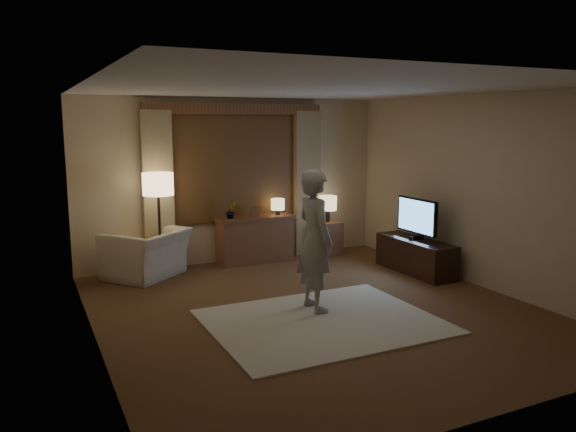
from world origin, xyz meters
TOP-DOWN VIEW (x-y plane):
  - room at (0.00, 0.50)m, footprint 5.04×5.54m
  - rug at (-0.14, -0.39)m, footprint 2.50×2.00m
  - sideboard at (0.24, 2.50)m, footprint 1.20×0.40m
  - picture_frame at (0.24, 2.50)m, footprint 0.16×0.02m
  - plant at (-0.16, 2.50)m, footprint 0.17×0.13m
  - table_lamp_sideboard at (0.64, 2.50)m, footprint 0.22×0.22m
  - floor_lamp at (-1.32, 2.32)m, footprint 0.44×0.44m
  - armchair at (-1.52, 2.36)m, footprint 1.41×1.39m
  - side_table at (1.54, 2.45)m, footprint 0.40×0.40m
  - table_lamp_side at (1.54, 2.45)m, footprint 0.30×0.30m
  - tv_stand at (2.15, 0.87)m, footprint 0.45×1.40m
  - tv at (2.15, 0.87)m, footprint 0.21×0.85m
  - person at (-0.03, 0.01)m, footprint 0.40×0.61m

SIDE VIEW (x-z plane):
  - rug at x=-0.14m, z-range 0.00..0.02m
  - tv_stand at x=2.15m, z-range 0.00..0.50m
  - side_table at x=1.54m, z-range 0.00..0.56m
  - armchair at x=-1.52m, z-range 0.00..0.69m
  - sideboard at x=0.24m, z-range 0.00..0.70m
  - picture_frame at x=0.24m, z-range 0.70..0.90m
  - tv at x=2.15m, z-range 0.53..1.15m
  - plant at x=-0.16m, z-range 0.70..1.00m
  - person at x=-0.03m, z-range 0.02..1.69m
  - table_lamp_side at x=1.54m, z-range 0.65..1.09m
  - table_lamp_sideboard at x=0.64m, z-range 0.75..1.05m
  - floor_lamp at x=-1.32m, z-range 0.51..2.02m
  - room at x=0.00m, z-range 0.01..2.65m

